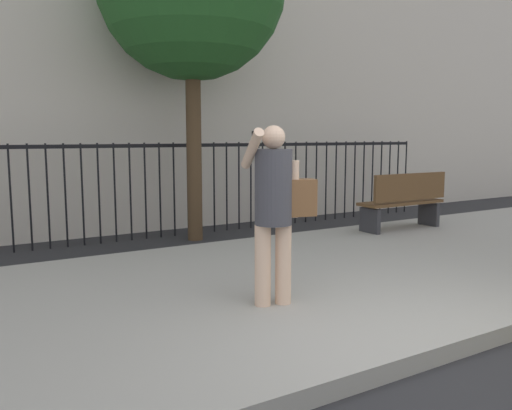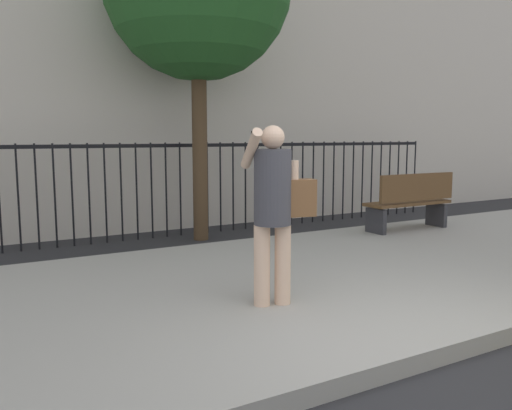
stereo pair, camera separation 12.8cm
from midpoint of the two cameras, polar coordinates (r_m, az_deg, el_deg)
ground_plane at (r=4.31m, az=19.74°, el=-16.29°), size 60.00×60.00×0.00m
sidewalk at (r=5.84m, az=2.90°, el=-8.74°), size 28.00×4.40×0.15m
iron_fence at (r=8.97m, az=-10.06°, el=2.95°), size 12.03×0.04×1.60m
pedestrian_on_phone at (r=4.80m, az=2.88°, el=0.30°), size 0.71×0.50×1.65m
street_bench at (r=9.12m, az=16.83°, el=0.48°), size 1.60×0.45×0.95m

